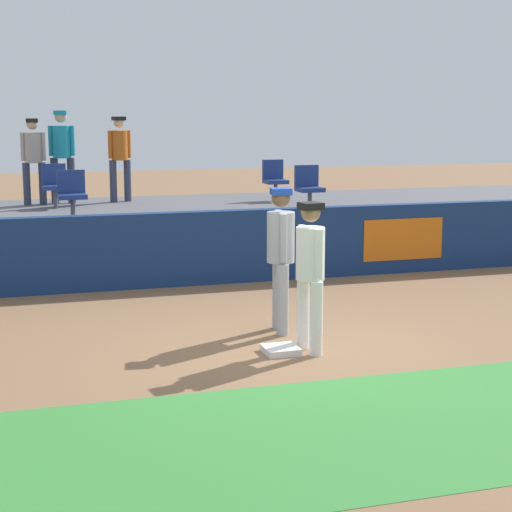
{
  "coord_description": "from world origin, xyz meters",
  "views": [
    {
      "loc": [
        -3.32,
        -9.25,
        2.85
      ],
      "look_at": [
        -0.22,
        0.9,
        1.0
      ],
      "focal_mm": 59.41,
      "sensor_mm": 36.0,
      "label": 1
    }
  ],
  "objects": [
    {
      "name": "bleacher_platform",
      "position": [
        0.0,
        6.64,
        0.49
      ],
      "size": [
        18.0,
        4.8,
        0.97
      ],
      "primitive_type": "cube",
      "color": "#59595E",
      "rests_on": "ground_plane"
    },
    {
      "name": "player_fielder_home",
      "position": [
        0.12,
        -0.13,
        1.03
      ],
      "size": [
        0.39,
        0.57,
        1.78
      ],
      "rotation": [
        0.0,
        0.0,
        -1.41
      ],
      "color": "white",
      "rests_on": "ground_plane"
    },
    {
      "name": "spectator_capped",
      "position": [
        -2.63,
        7.97,
        1.95
      ],
      "size": [
        0.47,
        0.33,
        1.69
      ],
      "rotation": [
        0.0,
        0.0,
        3.1
      ],
      "color": "#33384C",
      "rests_on": "bleacher_platform"
    },
    {
      "name": "grass_foreground_strip",
      "position": [
        0.0,
        -2.6,
        0.0
      ],
      "size": [
        18.0,
        2.8,
        0.01
      ],
      "primitive_type": "cube",
      "color": "#388438",
      "rests_on": "ground_plane"
    },
    {
      "name": "seat_back_right",
      "position": [
        2.14,
        7.31,
        1.44
      ],
      "size": [
        0.44,
        0.44,
        0.84
      ],
      "color": "#4C4C51",
      "rests_on": "bleacher_platform"
    },
    {
      "name": "field_wall",
      "position": [
        0.02,
        4.07,
        0.6
      ],
      "size": [
        18.0,
        0.26,
        1.21
      ],
      "color": "navy",
      "rests_on": "ground_plane"
    },
    {
      "name": "first_base",
      "position": [
        -0.22,
        -0.1,
        0.04
      ],
      "size": [
        0.4,
        0.4,
        0.08
      ],
      "primitive_type": "cube",
      "color": "white",
      "rests_on": "ground_plane"
    },
    {
      "name": "seat_front_left",
      "position": [
        -2.12,
        5.51,
        1.44
      ],
      "size": [
        0.48,
        0.44,
        0.84
      ],
      "color": "#4C4C51",
      "rests_on": "bleacher_platform"
    },
    {
      "name": "spectator_casual",
      "position": [
        -0.93,
        8.07,
        1.97
      ],
      "size": [
        0.47,
        0.39,
        1.72
      ],
      "rotation": [
        0.0,
        0.0,
        3.36
      ],
      "color": "#33384C",
      "rests_on": "bleacher_platform"
    },
    {
      "name": "player_runner_visitor",
      "position": [
        0.09,
        0.83,
        1.08
      ],
      "size": [
        0.41,
        0.52,
        1.86
      ],
      "rotation": [
        0.0,
        0.0,
        -1.73
      ],
      "color": "#9EA3AD",
      "rests_on": "ground_plane"
    },
    {
      "name": "seat_back_left",
      "position": [
        -2.29,
        7.31,
        1.44
      ],
      "size": [
        0.45,
        0.44,
        0.84
      ],
      "color": "#4C4C51",
      "rests_on": "bleacher_platform"
    },
    {
      "name": "ground_plane",
      "position": [
        0.0,
        0.0,
        0.0
      ],
      "size": [
        60.0,
        60.0,
        0.0
      ],
      "primitive_type": "plane",
      "color": "#846042"
    },
    {
      "name": "spectator_hooded",
      "position": [
        -2.06,
        8.15,
        2.04
      ],
      "size": [
        0.51,
        0.41,
        1.84
      ],
      "rotation": [
        0.0,
        0.0,
        2.95
      ],
      "color": "#33384C",
      "rests_on": "bleacher_platform"
    },
    {
      "name": "seat_front_right",
      "position": [
        2.21,
        5.51,
        1.44
      ],
      "size": [
        0.46,
        0.44,
        0.84
      ],
      "color": "#4C4C51",
      "rests_on": "bleacher_platform"
    }
  ]
}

